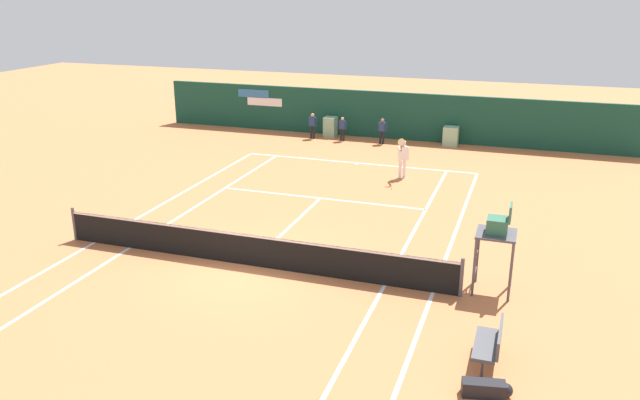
# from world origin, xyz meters

# --- Properties ---
(ground_plane) EXTENTS (80.00, 80.00, 0.01)m
(ground_plane) POSITION_xyz_m (-0.00, 0.58, 0.00)
(ground_plane) COLOR #C67042
(tennis_net) EXTENTS (12.10, 0.10, 1.07)m
(tennis_net) POSITION_xyz_m (0.00, 0.00, 0.51)
(tennis_net) COLOR #4C4C51
(tennis_net) RESTS_ON ground_plane
(sponsor_back_wall) EXTENTS (25.00, 1.02, 2.44)m
(sponsor_back_wall) POSITION_xyz_m (0.01, 16.97, 1.18)
(sponsor_back_wall) COLOR #144233
(sponsor_back_wall) RESTS_ON ground_plane
(umpire_chair) EXTENTS (1.00, 1.00, 2.45)m
(umpire_chair) POSITION_xyz_m (6.75, 0.57, 1.66)
(umpire_chair) COLOR #47474C
(umpire_chair) RESTS_ON ground_plane
(player_bench) EXTENTS (0.54, 1.37, 0.88)m
(player_bench) POSITION_xyz_m (6.96, -2.89, 0.51)
(player_bench) COLOR #38383D
(player_bench) RESTS_ON ground_plane
(equipment_bag) EXTENTS (1.00, 0.46, 0.32)m
(equipment_bag) POSITION_xyz_m (7.04, -4.09, 0.16)
(equipment_bag) COLOR black
(equipment_bag) RESTS_ON ground_plane
(player_on_baseline) EXTENTS (0.48, 0.82, 1.81)m
(player_on_baseline) POSITION_xyz_m (2.37, 10.03, 0.96)
(player_on_baseline) COLOR white
(player_on_baseline) RESTS_ON ground_plane
(ball_kid_centre_post) EXTENTS (0.45, 0.19, 1.34)m
(ball_kid_centre_post) POSITION_xyz_m (-3.56, 15.63, 0.77)
(ball_kid_centre_post) COLOR black
(ball_kid_centre_post) RESTS_ON ground_plane
(ball_kid_left_post) EXTENTS (0.44, 0.18, 1.31)m
(ball_kid_left_post) POSITION_xyz_m (0.16, 15.63, 0.75)
(ball_kid_left_post) COLOR black
(ball_kid_left_post) RESTS_ON ground_plane
(ball_kid_right_post) EXTENTS (0.41, 0.17, 1.24)m
(ball_kid_right_post) POSITION_xyz_m (-1.94, 15.63, 0.72)
(ball_kid_right_post) COLOR black
(ball_kid_right_post) RESTS_ON ground_plane
(tennis_ball_near_service_line) EXTENTS (0.07, 0.07, 0.07)m
(tennis_ball_near_service_line) POSITION_xyz_m (2.31, 8.40, 0.03)
(tennis_ball_near_service_line) COLOR #CCE033
(tennis_ball_near_service_line) RESTS_ON ground_plane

